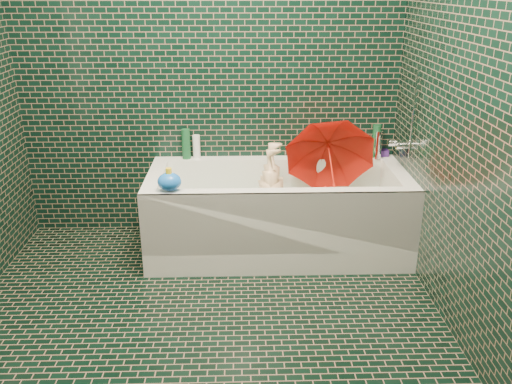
{
  "coord_description": "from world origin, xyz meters",
  "views": [
    {
      "loc": [
        0.21,
        -2.31,
        1.71
      ],
      "look_at": [
        0.3,
        0.82,
        0.49
      ],
      "focal_mm": 38.0,
      "sensor_mm": 36.0,
      "label": 1
    }
  ],
  "objects_px": {
    "bathtub": "(277,221)",
    "child": "(274,206)",
    "rubber_duck": "(368,151)",
    "bath_toy": "(169,181)",
    "umbrella": "(331,165)"
  },
  "relations": [
    {
      "from": "child",
      "to": "rubber_duck",
      "type": "bearing_deg",
      "value": 127.07
    },
    {
      "from": "umbrella",
      "to": "bath_toy",
      "type": "distance_m",
      "value": 1.08
    },
    {
      "from": "bathtub",
      "to": "child",
      "type": "distance_m",
      "value": 0.11
    },
    {
      "from": "bathtub",
      "to": "rubber_duck",
      "type": "height_order",
      "value": "rubber_duck"
    },
    {
      "from": "bathtub",
      "to": "bath_toy",
      "type": "bearing_deg",
      "value": -156.23
    },
    {
      "from": "umbrella",
      "to": "rubber_duck",
      "type": "distance_m",
      "value": 0.43
    },
    {
      "from": "rubber_duck",
      "to": "bath_toy",
      "type": "bearing_deg",
      "value": -170.72
    },
    {
      "from": "rubber_duck",
      "to": "bath_toy",
      "type": "xyz_separation_m",
      "value": [
        -1.33,
        -0.65,
        0.02
      ]
    },
    {
      "from": "child",
      "to": "bath_toy",
      "type": "xyz_separation_m",
      "value": [
        -0.65,
        -0.32,
        0.3
      ]
    },
    {
      "from": "bathtub",
      "to": "child",
      "type": "height_order",
      "value": "bathtub"
    },
    {
      "from": "rubber_duck",
      "to": "bath_toy",
      "type": "height_order",
      "value": "bath_toy"
    },
    {
      "from": "bathtub",
      "to": "rubber_duck",
      "type": "xyz_separation_m",
      "value": [
        0.66,
        0.36,
        0.38
      ]
    },
    {
      "from": "child",
      "to": "rubber_duck",
      "type": "relative_size",
      "value": 7.78
    },
    {
      "from": "umbrella",
      "to": "rubber_duck",
      "type": "relative_size",
      "value": 5.51
    },
    {
      "from": "bathtub",
      "to": "rubber_duck",
      "type": "bearing_deg",
      "value": 28.4
    }
  ]
}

